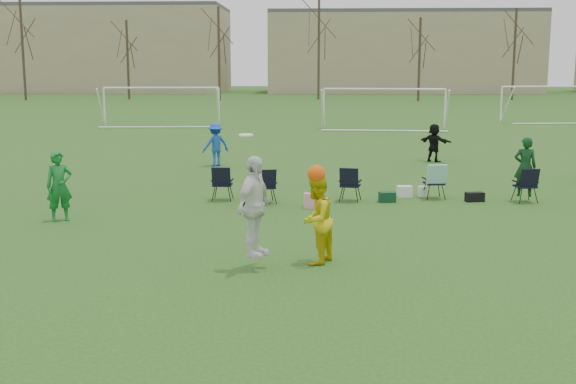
{
  "coord_description": "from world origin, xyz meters",
  "views": [
    {
      "loc": [
        0.07,
        -12.06,
        3.72
      ],
      "look_at": [
        -0.54,
        2.14,
        1.25
      ],
      "focal_mm": 45.0,
      "sensor_mm": 36.0,
      "label": 1
    }
  ],
  "objects_px": {
    "goal_left": "(162,95)",
    "center_contest": "(286,212)",
    "fielder_black": "(434,143)",
    "fielder_blue": "(216,144)",
    "goal_mid": "(384,97)",
    "fielder_green_near": "(59,186)",
    "goal_right": "(554,94)"
  },
  "relations": [
    {
      "from": "fielder_blue",
      "to": "center_contest",
      "type": "relative_size",
      "value": 0.65
    },
    {
      "from": "fielder_blue",
      "to": "goal_right",
      "type": "relative_size",
      "value": 0.22
    },
    {
      "from": "fielder_blue",
      "to": "goal_mid",
      "type": "bearing_deg",
      "value": -147.46
    },
    {
      "from": "goal_right",
      "to": "center_contest",
      "type": "bearing_deg",
      "value": -122.17
    },
    {
      "from": "goal_left",
      "to": "goal_right",
      "type": "bearing_deg",
      "value": 3.75
    },
    {
      "from": "fielder_green_near",
      "to": "fielder_blue",
      "type": "distance_m",
      "value": 10.3
    },
    {
      "from": "goal_mid",
      "to": "goal_right",
      "type": "distance_m",
      "value": 13.42
    },
    {
      "from": "fielder_black",
      "to": "goal_left",
      "type": "xyz_separation_m",
      "value": [
        -14.63,
        17.41,
        1.17
      ]
    },
    {
      "from": "fielder_black",
      "to": "center_contest",
      "type": "relative_size",
      "value": 0.6
    },
    {
      "from": "fielder_green_near",
      "to": "fielder_black",
      "type": "relative_size",
      "value": 1.14
    },
    {
      "from": "goal_mid",
      "to": "fielder_green_near",
      "type": "bearing_deg",
      "value": -106.74
    },
    {
      "from": "goal_left",
      "to": "goal_right",
      "type": "xyz_separation_m",
      "value": [
        26.0,
        4.0,
        0.0
      ]
    },
    {
      "from": "fielder_black",
      "to": "goal_mid",
      "type": "height_order",
      "value": "goal_mid"
    },
    {
      "from": "goal_right",
      "to": "fielder_black",
      "type": "bearing_deg",
      "value": -125.96
    },
    {
      "from": "fielder_blue",
      "to": "goal_left",
      "type": "distance_m",
      "value": 20.01
    },
    {
      "from": "center_contest",
      "to": "goal_right",
      "type": "height_order",
      "value": "center_contest"
    },
    {
      "from": "fielder_black",
      "to": "goal_left",
      "type": "bearing_deg",
      "value": -8.05
    },
    {
      "from": "fielder_green_near",
      "to": "goal_right",
      "type": "distance_m",
      "value": 39.82
    },
    {
      "from": "goal_left",
      "to": "goal_mid",
      "type": "distance_m",
      "value": 14.14
    },
    {
      "from": "goal_mid",
      "to": "goal_right",
      "type": "relative_size",
      "value": 1.01
    },
    {
      "from": "goal_right",
      "to": "goal_left",
      "type": "bearing_deg",
      "value": -179.25
    },
    {
      "from": "fielder_blue",
      "to": "goal_mid",
      "type": "relative_size",
      "value": 0.22
    },
    {
      "from": "goal_mid",
      "to": "goal_left",
      "type": "bearing_deg",
      "value": 175.87
    },
    {
      "from": "center_contest",
      "to": "goal_mid",
      "type": "xyz_separation_m",
      "value": [
        4.54,
        30.86,
        0.88
      ]
    },
    {
      "from": "fielder_green_near",
      "to": "center_contest",
      "type": "bearing_deg",
      "value": -62.03
    },
    {
      "from": "fielder_black",
      "to": "goal_right",
      "type": "bearing_deg",
      "value": -76.05
    },
    {
      "from": "goal_left",
      "to": "center_contest",
      "type": "bearing_deg",
      "value": -78.94
    },
    {
      "from": "fielder_black",
      "to": "center_contest",
      "type": "xyz_separation_m",
      "value": [
        -5.17,
        -15.45,
        0.29
      ]
    },
    {
      "from": "fielder_blue",
      "to": "fielder_black",
      "type": "distance_m",
      "value": 8.62
    },
    {
      "from": "fielder_blue",
      "to": "fielder_black",
      "type": "xyz_separation_m",
      "value": [
        8.47,
        1.6,
        -0.07
      ]
    },
    {
      "from": "fielder_blue",
      "to": "goal_mid",
      "type": "distance_m",
      "value": 18.76
    },
    {
      "from": "fielder_blue",
      "to": "goal_left",
      "type": "relative_size",
      "value": 0.22
    }
  ]
}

